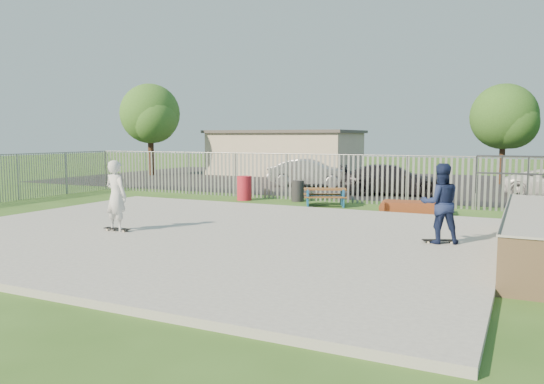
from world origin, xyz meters
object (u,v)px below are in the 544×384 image
at_px(car_silver, 310,173).
at_px(tree_left, 150,114).
at_px(funbox, 414,207).
at_px(tree_mid, 504,117).
at_px(car_dark, 392,180).
at_px(skater_white, 116,196).
at_px(trash_bin_grey, 298,191).
at_px(trash_bin_red, 244,188).
at_px(picnic_table, 325,197).
at_px(skater_navy, 440,203).

relative_size(car_silver, tree_left, 0.70).
height_order(funbox, tree_mid, tree_mid).
distance_m(funbox, tree_mid, 14.63).
bearing_deg(car_dark, skater_white, 148.37).
distance_m(trash_bin_grey, tree_left, 18.53).
xyz_separation_m(funbox, car_dark, (-2.10, 5.46, 0.52)).
height_order(car_silver, tree_left, tree_left).
relative_size(funbox, tree_left, 0.34).
bearing_deg(tree_mid, funbox, -99.18).
distance_m(trash_bin_red, skater_white, 8.95).
distance_m(trash_bin_red, tree_left, 17.05).
xyz_separation_m(trash_bin_red, car_silver, (0.30, 6.97, 0.24)).
bearing_deg(skater_white, trash_bin_red, -76.61).
height_order(trash_bin_grey, car_dark, car_dark).
bearing_deg(picnic_table, tree_mid, 43.16).
bearing_deg(skater_white, tree_left, -45.87).
height_order(picnic_table, tree_left, tree_left).
bearing_deg(funbox, tree_mid, 71.24).
relative_size(car_silver, skater_navy, 2.32).
bearing_deg(trash_bin_grey, picnic_table, -29.34).
distance_m(funbox, trash_bin_red, 7.45).
bearing_deg(trash_bin_grey, car_dark, 53.38).
relative_size(trash_bin_grey, skater_navy, 0.46).
height_order(trash_bin_red, skater_navy, skater_navy).
height_order(car_dark, skater_navy, skater_navy).
distance_m(funbox, trash_bin_grey, 5.34).
distance_m(tree_left, skater_navy, 28.15).
bearing_deg(trash_bin_red, trash_bin_grey, 15.29).
relative_size(trash_bin_red, skater_white, 0.54).
bearing_deg(car_silver, car_dark, -127.08).
distance_m(picnic_table, car_dark, 5.22).
xyz_separation_m(funbox, skater_navy, (1.74, -6.00, 0.92)).
bearing_deg(funbox, tree_left, 142.47).
bearing_deg(trash_bin_red, picnic_table, -3.79).
distance_m(car_silver, tree_left, 14.26).
height_order(funbox, car_silver, car_silver).
distance_m(tree_mid, skater_navy, 20.17).
xyz_separation_m(funbox, trash_bin_red, (-7.41, 0.73, 0.32)).
height_order(funbox, skater_white, skater_white).
bearing_deg(tree_left, skater_white, -53.68).
distance_m(picnic_table, trash_bin_red, 3.81).
distance_m(tree_mid, skater_white, 23.98).
distance_m(funbox, car_dark, 5.88).
bearing_deg(funbox, skater_navy, -83.45).
distance_m(picnic_table, tree_left, 20.28).
relative_size(trash_bin_red, trash_bin_grey, 1.18).
xyz_separation_m(funbox, tree_mid, (2.26, 13.98, 3.67)).
bearing_deg(funbox, trash_bin_red, 164.77).
relative_size(funbox, trash_bin_grey, 2.46).
bearing_deg(skater_navy, car_silver, -80.52).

